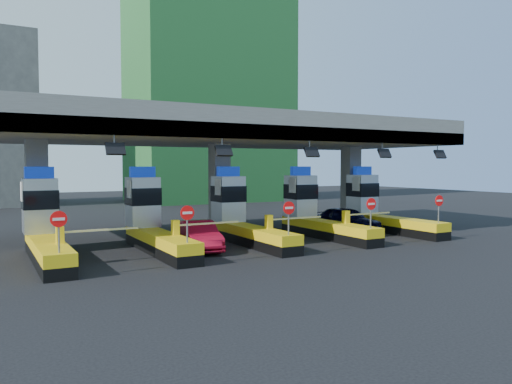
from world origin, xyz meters
TOP-DOWN VIEW (x-y plane):
  - ground at (0.00, 0.00)m, footprint 120.00×120.00m
  - toll_canopy at (0.00, 2.87)m, footprint 28.00×12.09m
  - toll_lane_far_left at (-10.00, 0.28)m, footprint 4.43×8.00m
  - toll_lane_left at (-5.00, 0.28)m, footprint 4.43×8.00m
  - toll_lane_center at (0.00, 0.28)m, footprint 4.43×8.00m
  - toll_lane_right at (5.00, 0.28)m, footprint 4.43×8.00m
  - toll_lane_far_right at (10.00, 0.28)m, footprint 4.43×8.00m
  - bg_building_scaffold at (12.00, 32.00)m, footprint 18.00×12.00m
  - van at (7.67, 0.59)m, footprint 2.53×4.95m
  - red_car at (-3.04, -1.10)m, footprint 2.23×4.61m

SIDE VIEW (x-z plane):
  - ground at x=0.00m, z-range 0.00..0.00m
  - red_car at x=-3.04m, z-range 0.00..1.46m
  - van at x=7.67m, z-range 0.00..1.61m
  - toll_lane_far_left at x=-10.00m, z-range -0.68..3.47m
  - toll_lane_left at x=-5.00m, z-range -0.68..3.47m
  - toll_lane_center at x=0.00m, z-range -0.68..3.47m
  - toll_lane_right at x=5.00m, z-range -0.68..3.47m
  - toll_lane_far_right at x=10.00m, z-range -0.68..3.47m
  - toll_canopy at x=0.00m, z-range 2.63..9.63m
  - bg_building_scaffold at x=12.00m, z-range 0.00..28.00m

